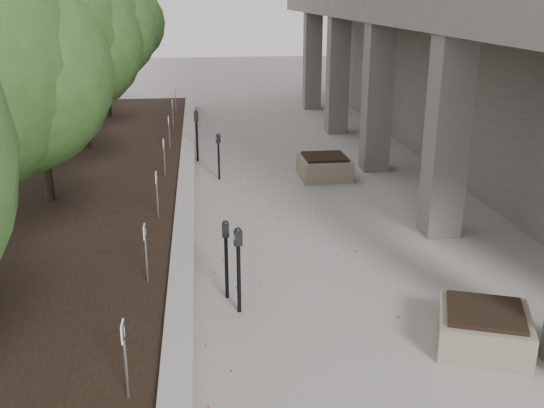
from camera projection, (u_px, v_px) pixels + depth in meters
retaining_wall at (187, 188)px, 15.08m from camera, size 0.39×26.00×0.50m
planting_bed at (31, 195)px, 14.69m from camera, size 7.00×26.00×0.40m
crabapple_tree_3 at (36, 75)px, 12.89m from camera, size 4.60×4.00×5.44m
crabapple_tree_4 at (79, 53)px, 17.59m from camera, size 4.60×4.00×5.44m
crabapple_tree_5 at (103, 41)px, 22.30m from camera, size 4.60×4.00×5.44m
parking_sign_2 at (125, 361)px, 6.82m from camera, size 0.04×0.22×0.96m
parking_sign_3 at (146, 254)px, 9.64m from camera, size 0.04×0.22×0.96m
parking_sign_4 at (157, 195)px, 12.46m from camera, size 0.04×0.22×0.96m
parking_sign_5 at (164, 158)px, 15.29m from camera, size 0.04×0.22×0.96m
parking_sign_6 at (169, 133)px, 18.11m from camera, size 0.04×0.22×0.96m
parking_sign_7 at (173, 114)px, 20.93m from camera, size 0.04×0.22×0.96m
parking_sign_8 at (175, 100)px, 23.75m from camera, size 0.04×0.22×0.96m
parking_meter_2 at (239, 270)px, 9.47m from camera, size 0.16×0.13×1.41m
parking_meter_3 at (226, 260)px, 9.93m from camera, size 0.14×0.10×1.35m
parking_meter_4 at (219, 156)px, 16.45m from camera, size 0.15×0.13×1.26m
parking_meter_5 at (197, 136)px, 18.21m from camera, size 0.16×0.12×1.53m
planter_front at (484, 328)px, 8.66m from camera, size 1.58×1.58×0.57m
planter_back at (324, 167)px, 16.69m from camera, size 1.34×1.34×0.62m
berry_scatter at (277, 259)px, 11.58m from camera, size 3.30×14.10×0.02m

